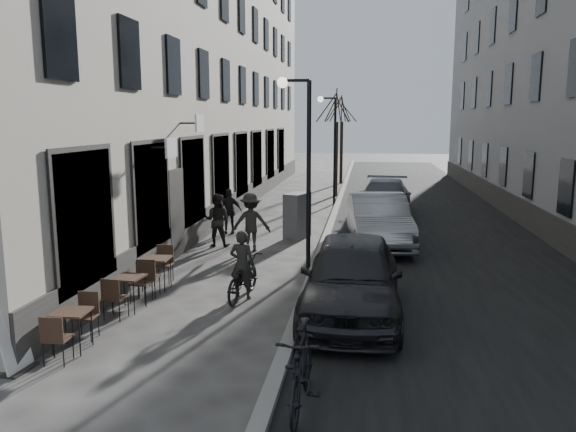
% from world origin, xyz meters
% --- Properties ---
extents(ground, '(120.00, 120.00, 0.00)m').
position_xyz_m(ground, '(0.00, 0.00, 0.00)').
color(ground, '#3B3836').
rests_on(ground, ground).
extents(road, '(7.30, 60.00, 0.00)m').
position_xyz_m(road, '(3.85, 16.00, 0.00)').
color(road, black).
rests_on(road, ground).
extents(kerb, '(0.25, 60.00, 0.12)m').
position_xyz_m(kerb, '(0.20, 16.00, 0.06)').
color(kerb, gray).
rests_on(kerb, ground).
extents(building_left, '(4.00, 35.00, 16.00)m').
position_xyz_m(building_left, '(-6.00, 16.50, 8.00)').
color(building_left, '#ADA491').
rests_on(building_left, ground).
extents(building_right, '(4.00, 35.00, 16.00)m').
position_xyz_m(building_right, '(9.50, 16.50, 8.00)').
color(building_right, gray).
rests_on(building_right, ground).
extents(streetlamp_near, '(0.90, 0.28, 5.09)m').
position_xyz_m(streetlamp_near, '(-0.17, 6.00, 3.16)').
color(streetlamp_near, black).
rests_on(streetlamp_near, ground).
extents(streetlamp_far, '(0.90, 0.28, 5.09)m').
position_xyz_m(streetlamp_far, '(-0.17, 18.00, 3.16)').
color(streetlamp_far, black).
rests_on(streetlamp_far, ground).
extents(tree_near, '(2.40, 2.40, 5.70)m').
position_xyz_m(tree_near, '(-0.10, 21.00, 4.66)').
color(tree_near, black).
rests_on(tree_near, ground).
extents(tree_far, '(2.40, 2.40, 5.70)m').
position_xyz_m(tree_far, '(-0.10, 27.00, 4.66)').
color(tree_far, black).
rests_on(tree_far, ground).
extents(bistro_set_a, '(0.62, 1.46, 0.85)m').
position_xyz_m(bistro_set_a, '(-3.52, -0.02, 0.44)').
color(bistro_set_a, black).
rests_on(bistro_set_a, ground).
extents(bistro_set_b, '(0.65, 1.51, 0.87)m').
position_xyz_m(bistro_set_b, '(-3.42, 2.13, 0.45)').
color(bistro_set_b, black).
rests_on(bistro_set_b, ground).
extents(bistro_set_c, '(0.67, 1.57, 0.92)m').
position_xyz_m(bistro_set_c, '(-3.38, 3.63, 0.47)').
color(bistro_set_c, black).
rests_on(bistro_set_c, ground).
extents(sign_board, '(0.39, 0.62, 1.03)m').
position_xyz_m(sign_board, '(-4.01, -0.92, 0.42)').
color(sign_board, black).
rests_on(sign_board, ground).
extents(utility_cabinet, '(0.89, 1.16, 1.55)m').
position_xyz_m(utility_cabinet, '(-0.80, 10.00, 0.77)').
color(utility_cabinet, slate).
rests_on(utility_cabinet, ground).
extents(bicycle, '(0.86, 1.89, 0.96)m').
position_xyz_m(bicycle, '(-1.21, 3.26, 0.48)').
color(bicycle, black).
rests_on(bicycle, ground).
extents(cyclist_rider, '(0.62, 0.44, 1.57)m').
position_xyz_m(cyclist_rider, '(-1.21, 3.26, 0.79)').
color(cyclist_rider, black).
rests_on(cyclist_rider, ground).
extents(pedestrian_near, '(0.84, 0.66, 1.69)m').
position_xyz_m(pedestrian_near, '(-3.17, 8.40, 0.84)').
color(pedestrian_near, black).
rests_on(pedestrian_near, ground).
extents(pedestrian_mid, '(1.26, 0.85, 1.80)m').
position_xyz_m(pedestrian_mid, '(-1.96, 7.86, 0.90)').
color(pedestrian_mid, '#272522').
rests_on(pedestrian_mid, ground).
extents(pedestrian_far, '(0.99, 0.54, 1.60)m').
position_xyz_m(pedestrian_far, '(-3.31, 10.44, 0.80)').
color(pedestrian_far, black).
rests_on(pedestrian_far, ground).
extents(car_near, '(2.03, 4.90, 1.66)m').
position_xyz_m(car_near, '(1.27, 2.44, 0.83)').
color(car_near, black).
rests_on(car_near, ground).
extents(car_mid, '(2.22, 5.13, 1.64)m').
position_xyz_m(car_mid, '(1.93, 9.23, 0.82)').
color(car_mid, gray).
rests_on(car_mid, ground).
extents(car_far, '(2.47, 5.39, 1.53)m').
position_xyz_m(car_far, '(2.30, 14.85, 0.76)').
color(car_far, '#3F404B').
rests_on(car_far, ground).
extents(moped, '(0.60, 2.01, 1.20)m').
position_xyz_m(moped, '(0.69, -1.50, 0.60)').
color(moped, black).
rests_on(moped, ground).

